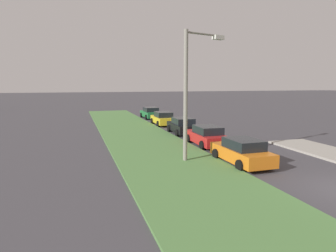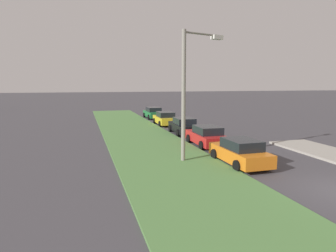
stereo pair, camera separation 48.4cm
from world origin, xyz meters
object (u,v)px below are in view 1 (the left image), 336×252
at_px(parked_car_black, 183,126).
at_px(parked_car_yellow, 163,119).
at_px(parked_car_red, 207,136).
at_px(streetlight, 191,86).
at_px(parked_car_green, 150,113).
at_px(parked_car_orange, 242,152).

relative_size(parked_car_black, parked_car_yellow, 1.01).
distance_m(parked_car_red, streetlight, 6.02).
bearing_deg(parked_car_red, parked_car_black, -0.10).
xyz_separation_m(parked_car_green, streetlight, (-21.80, 3.06, 3.67)).
bearing_deg(parked_car_green, parked_car_yellow, 177.13).
bearing_deg(parked_car_orange, parked_car_red, -3.35).
distance_m(parked_car_black, parked_car_green, 12.54).
distance_m(parked_car_red, parked_car_green, 17.97).
xyz_separation_m(parked_car_black, parked_car_green, (12.54, -0.12, 0.00)).
bearing_deg(parked_car_yellow, parked_car_red, -179.11).
bearing_deg(streetlight, parked_car_red, -36.55).
xyz_separation_m(parked_car_orange, parked_car_black, (10.69, -0.34, 0.00)).
relative_size(parked_car_black, streetlight, 0.58).
bearing_deg(parked_car_black, parked_car_orange, -179.70).
xyz_separation_m(parked_car_red, parked_car_green, (17.97, -0.22, 0.00)).
bearing_deg(parked_car_green, parked_car_red, 178.26).
bearing_deg(parked_car_orange, streetlight, 60.51).
height_order(parked_car_red, parked_car_black, same).
distance_m(parked_car_orange, streetlight, 4.72).
bearing_deg(parked_car_yellow, streetlight, 170.37).
xyz_separation_m(parked_car_orange, parked_car_green, (23.23, -0.47, 0.00)).
xyz_separation_m(parked_car_orange, streetlight, (1.43, 2.60, 3.67)).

